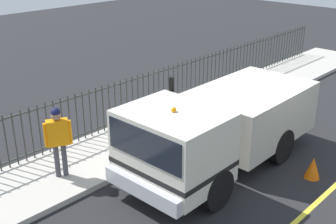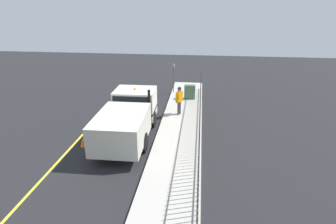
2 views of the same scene
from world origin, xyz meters
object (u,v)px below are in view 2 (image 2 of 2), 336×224
work_truck (129,115)px  utility_cabinet (190,92)px  worker_standing (179,98)px  street_sign (174,74)px  traffic_cone (84,141)px

work_truck → utility_cabinet: bearing=63.5°
worker_standing → street_sign: bearing=-142.5°
utility_cabinet → street_sign: street_sign is taller
worker_standing → traffic_cone: worker_standing is taller
utility_cabinet → traffic_cone: 9.09m
traffic_cone → utility_cabinet: bearing=56.6°
traffic_cone → street_sign: 9.80m
work_truck → traffic_cone: bearing=-146.7°
work_truck → street_sign: size_ratio=2.58×
traffic_cone → street_sign: bearing=67.9°
utility_cabinet → street_sign: size_ratio=0.44×
work_truck → utility_cabinet: size_ratio=5.82×
worker_standing → utility_cabinet: (0.53, 3.14, -0.59)m
work_truck → traffic_cone: (-2.04, -1.39, -0.96)m
street_sign → utility_cabinet: bearing=-46.4°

